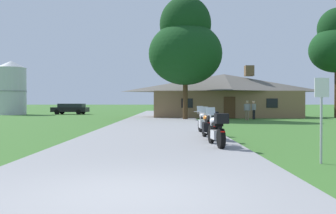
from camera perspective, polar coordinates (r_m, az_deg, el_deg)
name	(u,v)px	position (r m, az deg, el deg)	size (l,w,h in m)	color
ground_plane	(160,124)	(25.55, -1.30, -2.71)	(500.00, 500.00, 0.00)	#386628
asphalt_driveway	(159,125)	(23.56, -1.42, -2.93)	(6.40, 80.00, 0.06)	gray
motorcycle_white_nearest_to_camera	(218,130)	(11.87, 8.11, -3.67)	(0.69, 2.08, 1.30)	black
motorcycle_orange_second_in_row	(210,125)	(14.21, 6.92, -2.99)	(0.85, 2.08, 1.30)	black
motorcycle_silver_farthest_in_row	(206,122)	(16.64, 6.19, -2.45)	(0.89, 2.08, 1.30)	black
stone_lodge	(225,95)	(37.55, 9.29, 1.94)	(15.53, 6.88, 5.44)	brown
bystander_gray_shirt_near_lodge	(248,109)	(31.22, 12.91, -0.36)	(0.53, 0.32, 1.69)	#75664C
bystander_gray_shirt_beside_signpost	(255,109)	(32.88, 13.95, -0.31)	(0.42, 0.41, 1.69)	black
metal_signpost_roadside	(323,110)	(9.51, 23.84, -0.39)	(0.36, 0.06, 2.14)	#9EA0A5
tree_by_lodge_front	(186,45)	(31.83, 3.00, 10.03)	(6.56, 6.56, 10.98)	#422D19
metal_silo_distant	(13,88)	(48.81, -23.93, 2.88)	(3.65, 3.65, 6.83)	#B2B7BC
parked_black_suv_far_left	(72,108)	(47.37, -15.39, -0.22)	(4.74, 2.22, 1.40)	black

